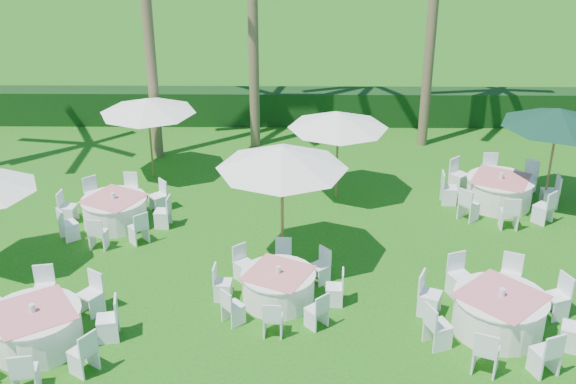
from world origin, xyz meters
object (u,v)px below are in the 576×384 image
Objects in this scene: umbrella_b at (282,157)px; banquet_table_c at (499,312)px; umbrella_c at (148,105)px; umbrella_d at (338,120)px; banquet_table_b at (278,286)px; banquet_table_d at (115,210)px; banquet_table_a at (36,328)px; banquet_table_f at (499,191)px; umbrella_green at (558,117)px.

banquet_table_c is at bearing -29.59° from umbrella_b.
umbrella_d is (5.36, -1.40, 0.08)m from umbrella_c.
umbrella_c is (-3.87, 6.54, 1.85)m from banquet_table_b.
banquet_table_d is at bearing 140.77° from banquet_table_b.
umbrella_c is (-8.31, 7.53, 1.79)m from banquet_table_c.
banquet_table_a is 12.33m from banquet_table_f.
umbrella_green is (7.09, 3.22, -0.18)m from umbrella_b.
banquet_table_f is at bearing 38.85° from banquet_table_b.
umbrella_c is at bearing 169.64° from banquet_table_f.
umbrella_green is at bearing 28.12° from banquet_table_a.
banquet_table_c is 1.18× the size of umbrella_d.
banquet_table_b is 5.55m from banquet_table_d.
banquet_table_c is 5.93m from banquet_table_f.
banquet_table_d is at bearing -98.02° from umbrella_c.
umbrella_d is at bearing 68.63° from umbrella_b.
banquet_table_f is 1.05× the size of umbrella_b.
umbrella_c is at bearing 170.61° from umbrella_green.
umbrella_green is (5.66, -0.42, 0.25)m from umbrella_d.
umbrella_b is 7.79m from umbrella_green.
umbrella_green is at bearing 6.01° from banquet_table_d.
banquet_table_f is 4.81m from umbrella_d.
umbrella_green is at bearing 33.40° from banquet_table_b.
banquet_table_d is 3.56m from umbrella_c.
banquet_table_a is 5.12m from banquet_table_d.
umbrella_green is (11.45, 1.20, 2.16)m from banquet_table_d.
umbrella_green is at bearing -9.39° from umbrella_c.
umbrella_green reaches higher than umbrella_c.
banquet_table_a is at bearing -132.41° from umbrella_d.
banquet_table_f is (10.20, 1.24, 0.03)m from banquet_table_d.
banquet_table_c reaches higher than banquet_table_d.
umbrella_b reaches higher than banquet_table_a.
banquet_table_f is 10.09m from umbrella_c.
banquet_table_d is at bearing -173.99° from umbrella_green.
banquet_table_b is at bearing -141.15° from banquet_table_f.
banquet_table_d is 1.06× the size of umbrella_c.
banquet_table_a is 9.31m from umbrella_d.
umbrella_c is (0.43, 3.03, 1.83)m from banquet_table_d.
umbrella_b reaches higher than banquet_table_f.
umbrella_c reaches higher than banquet_table_c.
umbrella_c is at bearing 84.43° from banquet_table_a.
banquet_table_d is 10.27m from banquet_table_f.
umbrella_b reaches higher than umbrella_green.
banquet_table_a is 1.15× the size of umbrella_c.
banquet_table_b is 2.79m from umbrella_b.
banquet_table_a is at bearing -176.20° from banquet_table_c.
umbrella_c reaches higher than banquet_table_a.
banquet_table_c is at bearing -27.27° from banquet_table_d.
banquet_table_f is at bearing 29.19° from umbrella_b.
banquet_table_f is at bearing 31.02° from banquet_table_a.
umbrella_b is (-5.84, -3.26, 2.31)m from banquet_table_f.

